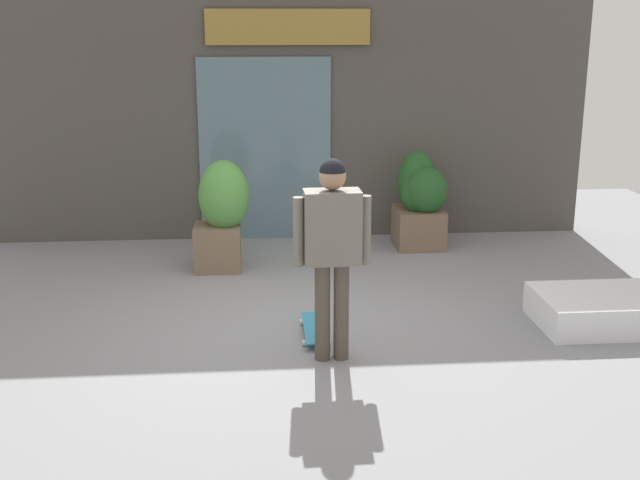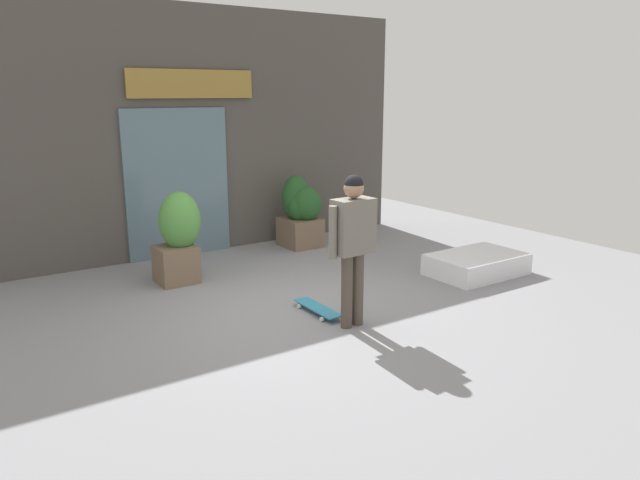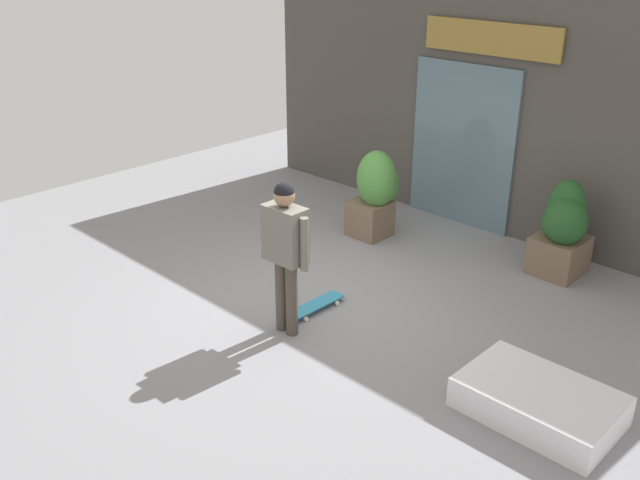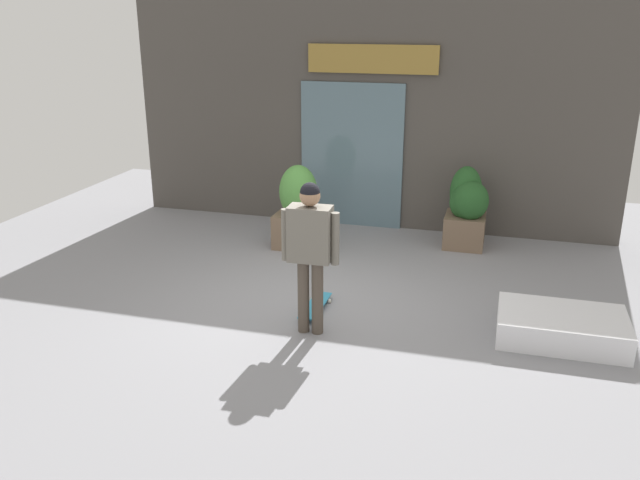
% 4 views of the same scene
% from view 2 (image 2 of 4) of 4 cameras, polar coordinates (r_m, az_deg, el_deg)
% --- Properties ---
extents(ground_plane, '(12.00, 12.00, 0.00)m').
position_cam_2_polar(ground_plane, '(7.27, -1.72, -6.88)').
color(ground_plane, gray).
extents(building_facade, '(7.96, 0.31, 3.93)m').
position_cam_2_polar(building_facade, '(9.90, -12.71, 9.90)').
color(building_facade, '#4C4742').
rests_on(building_facade, ground_plane).
extents(skateboarder, '(0.64, 0.27, 1.73)m').
position_cam_2_polar(skateboarder, '(6.54, 3.19, 0.51)').
color(skateboarder, '#4C4238').
rests_on(skateboarder, ground_plane).
extents(skateboard, '(0.26, 0.80, 0.08)m').
position_cam_2_polar(skateboard, '(7.20, -0.23, -6.55)').
color(skateboard, teal).
rests_on(skateboard, ground_plane).
extents(planter_box_left, '(0.64, 0.64, 1.28)m').
position_cam_2_polar(planter_box_left, '(8.48, -13.41, 0.57)').
color(planter_box_left, brown).
rests_on(planter_box_left, ground_plane).
extents(planter_box_right, '(0.63, 0.67, 1.22)m').
position_cam_2_polar(planter_box_right, '(10.18, -1.89, 2.75)').
color(planter_box_right, brown).
rests_on(planter_box_right, ground_plane).
extents(snow_ledge, '(1.36, 0.90, 0.30)m').
position_cam_2_polar(snow_ledge, '(8.97, 14.76, -2.26)').
color(snow_ledge, white).
rests_on(snow_ledge, ground_plane).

